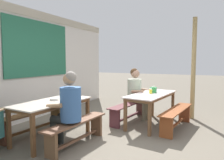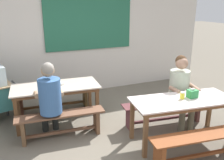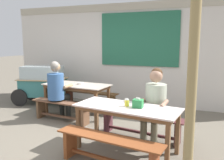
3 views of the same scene
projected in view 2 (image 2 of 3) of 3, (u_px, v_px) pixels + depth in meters
name	position (u px, v px, depth m)	size (l,w,h in m)	color
ground_plane	(119.00, 144.00, 3.92)	(40.00, 40.00, 0.00)	#6B6355
backdrop_wall	(74.00, 34.00, 5.77)	(7.12, 0.23, 2.76)	silver
dining_table_far	(56.00, 90.00, 4.44)	(1.61, 0.84, 0.73)	beige
dining_table_near	(183.00, 104.00, 3.83)	(1.71, 0.87, 0.73)	silver
bench_far_back	(54.00, 97.00, 5.08)	(1.58, 0.42, 0.44)	brown
bench_far_front	(61.00, 121.00, 4.02)	(1.47, 0.39, 0.44)	brown
bench_near_back	(164.00, 110.00, 4.48)	(1.61, 0.50, 0.44)	#582C2F
bench_near_front	(203.00, 144.00, 3.41)	(1.60, 0.50, 0.44)	brown
person_right_near_table	(181.00, 86.00, 4.36)	(0.50, 0.56, 1.30)	#6A654F
person_left_back_turned	(50.00, 96.00, 3.89)	(0.47, 0.55, 1.32)	#242725
tissue_box	(192.00, 94.00, 3.86)	(0.15, 0.12, 0.15)	#2E8E49
condiment_jar	(182.00, 95.00, 3.80)	(0.07, 0.07, 0.11)	yellow
soup_bowl	(60.00, 83.00, 4.47)	(0.16, 0.16, 0.04)	silver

